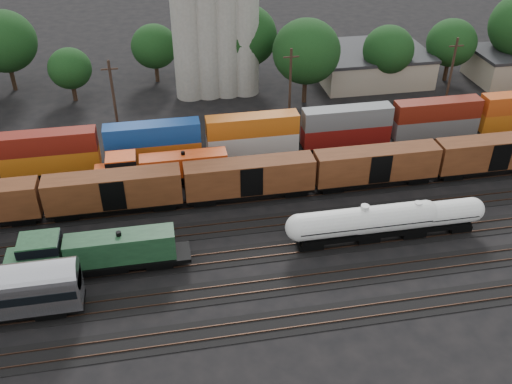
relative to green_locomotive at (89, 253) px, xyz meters
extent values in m
plane|color=black|center=(14.34, 5.00, -2.65)|extent=(600.00, 600.00, 0.00)
cube|color=black|center=(14.34, -10.00, -2.61)|extent=(180.00, 3.20, 0.08)
cube|color=#382319|center=(14.34, -10.72, -2.53)|extent=(180.00, 0.08, 0.16)
cube|color=#382319|center=(14.34, -9.28, -2.53)|extent=(180.00, 0.08, 0.16)
cube|color=black|center=(14.34, -5.00, -2.61)|extent=(180.00, 3.20, 0.08)
cube|color=#382319|center=(14.34, -5.72, -2.53)|extent=(180.00, 0.08, 0.16)
cube|color=#382319|center=(14.34, -4.28, -2.53)|extent=(180.00, 0.08, 0.16)
cube|color=black|center=(14.34, 0.00, -2.61)|extent=(180.00, 3.20, 0.08)
cube|color=#382319|center=(14.34, -0.72, -2.53)|extent=(180.00, 0.08, 0.16)
cube|color=#382319|center=(14.34, 0.72, -2.53)|extent=(180.00, 0.08, 0.16)
cube|color=black|center=(14.34, 5.00, -2.61)|extent=(180.00, 3.20, 0.08)
cube|color=#382319|center=(14.34, 4.28, -2.53)|extent=(180.00, 0.08, 0.16)
cube|color=#382319|center=(14.34, 5.72, -2.53)|extent=(180.00, 0.08, 0.16)
cube|color=black|center=(14.34, 10.00, -2.61)|extent=(180.00, 3.20, 0.08)
cube|color=#382319|center=(14.34, 9.28, -2.53)|extent=(180.00, 0.08, 0.16)
cube|color=#382319|center=(14.34, 10.72, -2.53)|extent=(180.00, 0.08, 0.16)
cube|color=black|center=(14.34, 15.00, -2.61)|extent=(180.00, 3.20, 0.08)
cube|color=#382319|center=(14.34, 14.28, -2.53)|extent=(180.00, 0.08, 0.16)
cube|color=#382319|center=(14.34, 15.72, -2.53)|extent=(180.00, 0.08, 0.16)
cube|color=black|center=(14.34, 20.00, -2.61)|extent=(180.00, 3.20, 0.08)
cube|color=#382319|center=(14.34, 19.28, -2.53)|extent=(180.00, 0.08, 0.16)
cube|color=#382319|center=(14.34, 20.72, -2.53)|extent=(180.00, 0.08, 0.16)
cube|color=black|center=(0.97, 0.00, -1.31)|extent=(17.58, 3.00, 0.41)
cube|color=black|center=(0.97, 0.00, -1.78)|extent=(5.17, 2.28, 0.83)
cube|color=#1A3F23|center=(3.08, 0.00, 0.29)|extent=(10.55, 2.48, 2.79)
cube|color=#1A3F23|center=(-4.31, 0.00, 0.60)|extent=(3.72, 3.00, 3.41)
cube|color=black|center=(-4.31, 0.00, 1.69)|extent=(3.83, 3.10, 0.93)
cube|color=#1A3F23|center=(-6.77, 0.00, -0.17)|extent=(1.65, 2.48, 1.86)
cylinder|color=black|center=(3.08, 0.00, 1.84)|extent=(0.52, 0.52, 0.52)
cube|color=black|center=(-4.66, 0.00, -1.98)|extent=(2.69, 2.07, 0.72)
cube|color=black|center=(6.59, 0.00, -1.98)|extent=(2.69, 2.07, 0.72)
cylinder|color=silver|center=(27.91, 0.00, 0.16)|extent=(13.85, 2.85, 2.85)
sphere|color=silver|center=(20.98, 0.00, 0.16)|extent=(2.85, 2.85, 2.85)
sphere|color=silver|center=(34.84, 0.00, 0.16)|extent=(2.85, 2.85, 2.85)
cylinder|color=silver|center=(27.91, 0.00, 1.78)|extent=(0.89, 0.89, 0.49)
cube|color=black|center=(27.91, 0.00, 0.16)|extent=(14.17, 2.99, 0.08)
cube|color=black|center=(27.91, 0.00, -1.42)|extent=(13.38, 2.16, 0.49)
cube|color=black|center=(22.24, 0.00, -2.01)|extent=(2.56, 1.97, 0.69)
cube|color=black|center=(33.58, 0.00, -2.01)|extent=(2.56, 1.97, 0.69)
cylinder|color=silver|center=(33.78, 0.00, -0.04)|extent=(12.82, 2.64, 2.64)
sphere|color=silver|center=(27.37, 0.00, -0.04)|extent=(2.64, 2.64, 2.64)
sphere|color=silver|center=(40.19, 0.00, -0.04)|extent=(2.64, 2.64, 2.64)
cylinder|color=silver|center=(33.78, 0.00, 1.47)|extent=(0.82, 0.82, 0.46)
cube|color=black|center=(33.78, 0.00, -0.04)|extent=(13.11, 2.77, 0.07)
cube|color=black|center=(33.78, 0.00, -1.49)|extent=(12.38, 2.00, 0.46)
cube|color=black|center=(28.54, 0.00, -2.04)|extent=(2.37, 1.82, 0.64)
cube|color=black|center=(39.02, 0.00, -2.04)|extent=(2.37, 1.82, 0.64)
cube|color=black|center=(-3.32, -5.00, -1.98)|extent=(2.72, 2.09, 0.73)
cube|color=black|center=(8.29, 15.00, -1.38)|extent=(17.45, 2.81, 0.39)
cube|color=black|center=(8.29, 15.00, -1.82)|extent=(4.85, 2.13, 0.78)
cube|color=#DB4413|center=(10.38, 15.00, 0.12)|extent=(10.47, 2.33, 2.62)
cube|color=#DB4413|center=(3.05, 15.00, 0.41)|extent=(3.49, 2.81, 3.20)
cube|color=black|center=(3.05, 15.00, 1.43)|extent=(3.59, 2.91, 0.87)
cube|color=#DB4413|center=(0.61, 15.00, -0.32)|extent=(1.55, 2.33, 1.74)
cylinder|color=black|center=(10.38, 15.00, 1.57)|extent=(0.48, 0.48, 0.48)
cube|color=black|center=(2.70, 15.00, -2.01)|extent=(2.52, 1.94, 0.68)
cube|color=black|center=(13.87, 15.00, -2.01)|extent=(2.52, 1.94, 0.68)
cube|color=black|center=(2.20, 10.00, -1.45)|extent=(15.00, 2.60, 0.40)
cube|color=#552A14|center=(2.20, 10.00, 0.65)|extent=(15.00, 2.90, 3.80)
cube|color=black|center=(17.60, 10.00, -1.45)|extent=(15.00, 2.60, 0.40)
cube|color=#552A14|center=(17.60, 10.00, 0.65)|extent=(15.00, 2.90, 3.80)
cube|color=black|center=(33.00, 10.00, -1.45)|extent=(15.00, 2.60, 0.40)
cube|color=#552A14|center=(33.00, 10.00, 0.65)|extent=(15.00, 2.90, 3.80)
cube|color=black|center=(48.40, 10.00, -1.45)|extent=(15.00, 2.60, 0.40)
cube|color=#552A14|center=(48.40, 10.00, 0.65)|extent=(15.00, 2.90, 3.80)
cube|color=black|center=(14.34, 20.00, -2.15)|extent=(160.00, 2.60, 0.60)
cube|color=#C26613|center=(-5.86, 20.00, -0.55)|extent=(12.00, 2.40, 2.60)
cube|color=maroon|center=(-5.86, 20.00, 2.05)|extent=(12.00, 2.40, 2.60)
cube|color=#C35714|center=(6.94, 20.00, -0.55)|extent=(12.00, 2.40, 2.60)
cube|color=navy|center=(6.94, 20.00, 2.05)|extent=(12.00, 2.40, 2.60)
cube|color=beige|center=(19.74, 20.00, -0.55)|extent=(12.00, 2.40, 2.60)
cube|color=#BD5813|center=(19.74, 20.00, 2.05)|extent=(12.00, 2.40, 2.60)
cube|color=maroon|center=(32.54, 20.00, -0.55)|extent=(12.00, 2.40, 2.60)
cube|color=#5A5D60|center=(32.54, 20.00, 2.05)|extent=(12.00, 2.40, 2.60)
cube|color=slate|center=(45.34, 20.00, -0.55)|extent=(12.00, 2.40, 2.60)
cube|color=maroon|center=(45.34, 20.00, 2.05)|extent=(12.00, 2.40, 2.60)
cylinder|color=gray|center=(13.34, 41.00, 6.35)|extent=(4.40, 4.40, 18.00)
cylinder|color=gray|center=(16.34, 41.00, 6.35)|extent=(4.40, 4.40, 18.00)
cylinder|color=gray|center=(19.34, 41.00, 6.35)|extent=(4.40, 4.40, 18.00)
cylinder|color=gray|center=(22.34, 41.00, 6.35)|extent=(4.40, 4.40, 18.00)
cube|color=#9E937F|center=(44.34, 43.00, -0.35)|extent=(18.00, 14.00, 4.60)
cube|color=#232326|center=(44.34, 43.00, 2.20)|extent=(18.36, 14.28, 0.50)
cylinder|color=black|center=(-15.02, 48.91, -0.76)|extent=(0.70, 0.70, 3.77)
ellipsoid|color=#153915|center=(-15.02, 48.91, 5.57)|extent=(10.23, 10.23, 9.70)
cylinder|color=black|center=(-4.87, 42.77, -1.42)|extent=(0.70, 0.70, 2.45)
ellipsoid|color=#153915|center=(-4.87, 42.77, 2.69)|extent=(6.66, 6.66, 6.31)
cylinder|color=black|center=(8.33, 48.32, -1.24)|extent=(0.70, 0.70, 2.81)
ellipsoid|color=#153915|center=(8.33, 48.32, 3.47)|extent=(7.63, 7.63, 7.22)
cylinder|color=black|center=(22.82, 44.05, -0.72)|extent=(0.70, 0.70, 3.86)
ellipsoid|color=#153915|center=(22.82, 44.05, 5.76)|extent=(10.48, 10.48, 9.93)
cylinder|color=black|center=(30.83, 35.54, -0.75)|extent=(0.70, 0.70, 3.80)
ellipsoid|color=#153915|center=(30.83, 35.54, 5.63)|extent=(10.32, 10.32, 9.78)
cylinder|color=black|center=(45.27, 38.46, -1.14)|extent=(0.70, 0.70, 3.01)
ellipsoid|color=#153915|center=(45.27, 38.46, 3.92)|extent=(8.18, 8.18, 7.75)
cylinder|color=black|center=(56.81, 39.77, -1.14)|extent=(0.70, 0.70, 3.02)
ellipsoid|color=#153915|center=(56.81, 39.77, 3.93)|extent=(8.20, 8.20, 7.77)
cylinder|color=black|center=(2.34, 27.00, 3.35)|extent=(0.36, 0.36, 12.00)
cube|color=black|center=(2.34, 27.00, 8.15)|extent=(2.20, 0.18, 0.18)
cylinder|color=black|center=(26.34, 27.00, 3.35)|extent=(0.36, 0.36, 12.00)
cube|color=black|center=(26.34, 27.00, 8.15)|extent=(2.20, 0.18, 0.18)
cylinder|color=black|center=(50.34, 27.00, 3.35)|extent=(0.36, 0.36, 12.00)
cube|color=black|center=(50.34, 27.00, 8.15)|extent=(2.20, 0.18, 0.18)
camera|label=1|loc=(8.17, -44.99, 35.46)|focal=40.00mm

